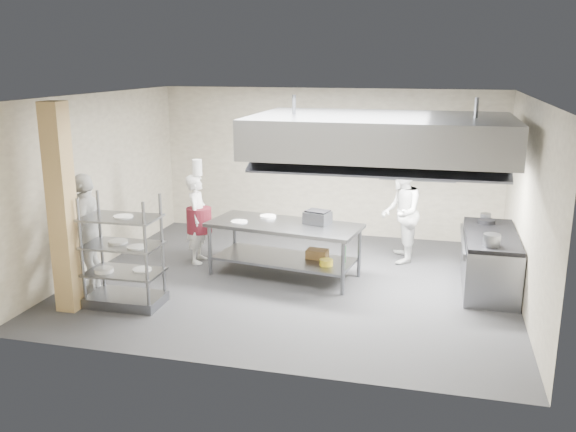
% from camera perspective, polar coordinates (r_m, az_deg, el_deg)
% --- Properties ---
extents(floor, '(7.00, 7.00, 0.00)m').
position_cam_1_polar(floor, '(10.09, 0.54, -6.12)').
color(floor, '#282829').
rests_on(floor, ground).
extents(ceiling, '(7.00, 7.00, 0.00)m').
position_cam_1_polar(ceiling, '(9.47, 0.58, 11.14)').
color(ceiling, silver).
rests_on(ceiling, wall_back).
extents(wall_back, '(7.00, 0.00, 7.00)m').
position_cam_1_polar(wall_back, '(12.56, 3.79, 5.01)').
color(wall_back, gray).
rests_on(wall_back, ground).
extents(wall_left, '(0.00, 6.00, 6.00)m').
position_cam_1_polar(wall_left, '(11.02, -17.46, 3.06)').
color(wall_left, gray).
rests_on(wall_left, ground).
extents(wall_right, '(0.00, 6.00, 6.00)m').
position_cam_1_polar(wall_right, '(9.50, 21.54, 1.00)').
color(wall_right, gray).
rests_on(wall_right, ground).
extents(column, '(0.30, 0.30, 3.00)m').
position_cam_1_polar(column, '(9.14, -20.38, 0.60)').
color(column, '#E4B975').
rests_on(column, floor).
extents(exhaust_hood, '(4.00, 2.50, 0.60)m').
position_cam_1_polar(exhaust_hood, '(9.70, 8.68, 7.50)').
color(exhaust_hood, gray).
rests_on(exhaust_hood, ceiling).
extents(hood_strip_a, '(1.60, 0.12, 0.04)m').
position_cam_1_polar(hood_strip_a, '(9.87, 3.39, 5.88)').
color(hood_strip_a, white).
rests_on(hood_strip_a, exhaust_hood).
extents(hood_strip_b, '(1.60, 0.12, 0.04)m').
position_cam_1_polar(hood_strip_b, '(9.70, 13.93, 5.33)').
color(hood_strip_b, white).
rests_on(hood_strip_b, exhaust_hood).
extents(wall_shelf, '(1.50, 0.28, 0.04)m').
position_cam_1_polar(wall_shelf, '(12.21, 12.02, 4.46)').
color(wall_shelf, gray).
rests_on(wall_shelf, wall_back).
extents(island, '(2.64, 1.42, 0.91)m').
position_cam_1_polar(island, '(10.21, -0.35, -3.18)').
color(island, gray).
rests_on(island, floor).
extents(island_worktop, '(2.64, 1.42, 0.06)m').
position_cam_1_polar(island_worktop, '(10.09, -0.36, -0.88)').
color(island_worktop, gray).
rests_on(island_worktop, island).
extents(island_undershelf, '(2.43, 1.29, 0.04)m').
position_cam_1_polar(island_undershelf, '(10.26, -0.35, -4.01)').
color(island_undershelf, slate).
rests_on(island_undershelf, island).
extents(pass_rack, '(1.12, 0.67, 1.66)m').
position_cam_1_polar(pass_rack, '(9.22, -15.20, -3.21)').
color(pass_rack, gray).
rests_on(pass_rack, floor).
extents(cooking_range, '(0.80, 2.00, 0.84)m').
position_cam_1_polar(cooking_range, '(10.21, 18.32, -4.13)').
color(cooking_range, slate).
rests_on(cooking_range, floor).
extents(range_top, '(0.78, 1.96, 0.06)m').
position_cam_1_polar(range_top, '(10.09, 18.52, -1.70)').
color(range_top, black).
rests_on(range_top, cooking_range).
extents(chef_head, '(0.45, 0.63, 1.60)m').
position_cam_1_polar(chef_head, '(10.95, -8.44, -0.26)').
color(chef_head, silver).
rests_on(chef_head, floor).
extents(chef_line, '(0.75, 0.93, 1.80)m').
position_cam_1_polar(chef_line, '(11.03, 10.52, 0.32)').
color(chef_line, white).
rests_on(chef_line, floor).
extents(chef_plating, '(0.73, 1.18, 1.88)m').
position_cam_1_polar(chef_plating, '(9.91, -18.23, -1.52)').
color(chef_plating, white).
rests_on(chef_plating, floor).
extents(griddle, '(0.48, 0.42, 0.20)m').
position_cam_1_polar(griddle, '(10.08, 2.77, -0.16)').
color(griddle, slate).
rests_on(griddle, island_worktop).
extents(wicker_basket, '(0.37, 0.27, 0.15)m').
position_cam_1_polar(wicker_basket, '(10.20, 2.75, -3.56)').
color(wicker_basket, olive).
rests_on(wicker_basket, island_undershelf).
extents(stockpot, '(0.25, 0.25, 0.17)m').
position_cam_1_polar(stockpot, '(9.39, 18.53, -2.13)').
color(stockpot, gray).
rests_on(stockpot, range_top).
extents(plate_stack, '(0.28, 0.28, 0.05)m').
position_cam_1_polar(plate_stack, '(9.31, -15.09, -4.94)').
color(plate_stack, silver).
rests_on(plate_stack, pass_rack).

